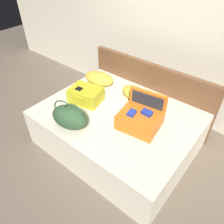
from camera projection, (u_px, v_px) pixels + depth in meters
ground_plane at (99, 159)px, 3.05m from camera, size 12.00×12.00×0.00m
back_wall at (171, 34)px, 3.22m from camera, size 8.00×0.10×2.60m
bed at (117, 129)px, 3.11m from camera, size 2.04×1.57×0.58m
headboard at (149, 92)px, 3.48m from camera, size 2.08×0.08×0.98m
hard_case_large at (140, 118)px, 2.67m from camera, size 0.54×0.50×0.40m
hard_case_medium at (86, 95)px, 3.08m from camera, size 0.49×0.41×0.21m
duffel_bag at (70, 117)px, 2.64m from camera, size 0.52×0.38×0.37m
pillow_near_headboard at (136, 94)px, 3.14m from camera, size 0.47×0.28×0.18m
pillow_center_head at (99, 78)px, 3.48m from camera, size 0.52×0.34×0.17m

